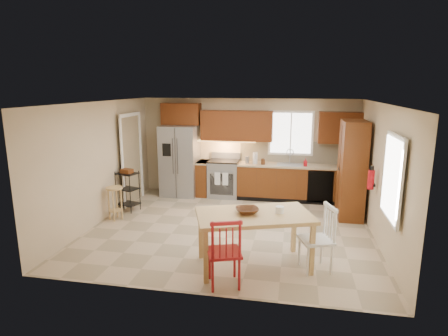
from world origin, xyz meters
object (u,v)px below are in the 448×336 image
Objects in this scene: bar_stool at (115,203)px; pantry at (352,170)px; table_bowl at (247,214)px; table_jar at (280,211)px; dining_table at (254,241)px; range_stove at (224,179)px; fire_extinguisher at (371,180)px; refrigerator at (180,161)px; utility_cart at (128,191)px; chair_red at (224,251)px; soap_bottle at (305,162)px; chair_white at (316,239)px.

pantry is at bearing 11.25° from bar_stool.
table_jar is (0.49, 0.11, 0.03)m from table_bowl.
table_bowl reaches higher than dining_table.
fire_extinguisher reaches higher than range_stove.
refrigerator is 4.45m from table_jar.
pantry reaches higher than table_jar.
pantry is at bearing 23.07° from utility_cart.
bar_stool is at bearing 122.25° from chair_red.
pantry is 1.19× the size of dining_table.
range_stove is 1.00× the size of utility_cart.
dining_table is at bearing -57.26° from refrigerator.
refrigerator is 1.98× the size of utility_cart.
fire_extinguisher is 1.01× the size of table_bowl.
refrigerator is at bearing -177.01° from range_stove.
fire_extinguisher is 0.35× the size of chair_red.
range_stove is 0.52× the size of dining_table.
fire_extinguisher is 5.20m from utility_cart.
bar_stool is 0.64m from utility_cart.
soap_bottle is 0.21× the size of utility_cart.
range_stove is 4.82× the size of soap_bottle.
refrigerator is 9.53× the size of soap_bottle.
bar_stool is 0.78× the size of utility_cart.
utility_cart is at bearing 149.47° from table_jar.
refrigerator reaches higher than range_stove.
pantry is 2.96m from table_jar.
refrigerator is at bearing 179.55° from soap_bottle.
table_bowl is (2.23, -3.63, -0.04)m from refrigerator.
pantry is 4.02m from chair_red.
fire_extinguisher is 0.35× the size of chair_white.
chair_red is (0.84, -4.34, 0.06)m from range_stove.
pantry is 3.31m from dining_table.
fire_extinguisher is 5.18m from bar_stool.
refrigerator reaches higher than utility_cart.
refrigerator reaches higher than dining_table.
bar_stool is (-0.80, -2.08, -0.55)m from refrigerator.
chair_red is at bearing -65.13° from refrigerator.
fire_extinguisher is 3.34m from chair_red.
pantry is 2.84m from chair_white.
refrigerator is 2.54× the size of bar_stool.
bar_stool is (-5.13, -0.10, -0.74)m from fire_extinguisher.
soap_bottle is at bearing 54.99° from chair_red.
chair_red reaches higher than table_jar.
table_bowl is at bearing -167.47° from table_jar.
soap_bottle reaches higher than table_jar.
chair_white reaches higher than dining_table.
table_jar reaches higher than utility_cart.
refrigerator is 4.88m from chair_white.
refrigerator is 4.35m from dining_table.
soap_bottle is at bearing -17.64° from chair_white.
range_stove is 3.94m from table_jar.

